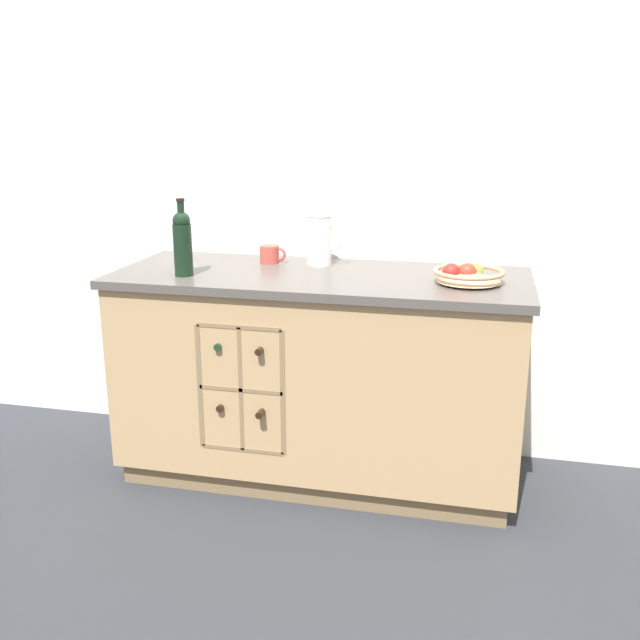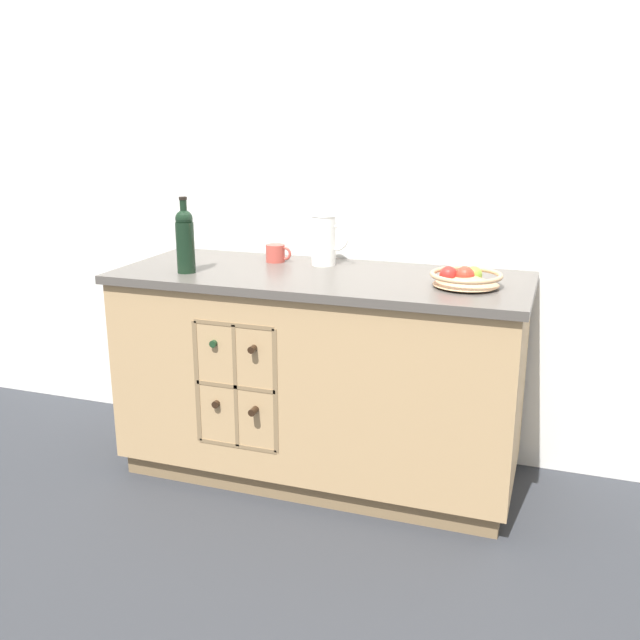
{
  "view_description": "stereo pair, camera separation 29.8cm",
  "coord_description": "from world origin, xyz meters",
  "px_view_note": "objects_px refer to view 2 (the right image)",
  "views": [
    {
      "loc": [
        0.65,
        -2.8,
        1.53
      ],
      "look_at": [
        0.0,
        0.0,
        0.7
      ],
      "focal_mm": 40.0,
      "sensor_mm": 36.0,
      "label": 1
    },
    {
      "loc": [
        0.94,
        -2.71,
        1.53
      ],
      "look_at": [
        0.0,
        0.0,
        0.7
      ],
      "focal_mm": 40.0,
      "sensor_mm": 36.0,
      "label": 2
    }
  ],
  "objects_px": {
    "fruit_bowl": "(465,277)",
    "white_pitcher": "(324,239)",
    "ceramic_mug": "(276,253)",
    "standing_wine_bottle": "(185,239)"
  },
  "relations": [
    {
      "from": "fruit_bowl",
      "to": "white_pitcher",
      "type": "xyz_separation_m",
      "value": [
        -0.64,
        0.22,
        0.08
      ]
    },
    {
      "from": "white_pitcher",
      "to": "ceramic_mug",
      "type": "bearing_deg",
      "value": -178.96
    },
    {
      "from": "white_pitcher",
      "to": "ceramic_mug",
      "type": "xyz_separation_m",
      "value": [
        -0.22,
        -0.0,
        -0.08
      ]
    },
    {
      "from": "standing_wine_bottle",
      "to": "ceramic_mug",
      "type": "bearing_deg",
      "value": 51.24
    },
    {
      "from": "fruit_bowl",
      "to": "white_pitcher",
      "type": "bearing_deg",
      "value": 161.25
    },
    {
      "from": "fruit_bowl",
      "to": "standing_wine_bottle",
      "type": "relative_size",
      "value": 0.88
    },
    {
      "from": "white_pitcher",
      "to": "ceramic_mug",
      "type": "distance_m",
      "value": 0.24
    },
    {
      "from": "white_pitcher",
      "to": "fruit_bowl",
      "type": "bearing_deg",
      "value": -18.75
    },
    {
      "from": "fruit_bowl",
      "to": "standing_wine_bottle",
      "type": "bearing_deg",
      "value": -174.07
    },
    {
      "from": "white_pitcher",
      "to": "standing_wine_bottle",
      "type": "bearing_deg",
      "value": -145.67
    }
  ]
}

